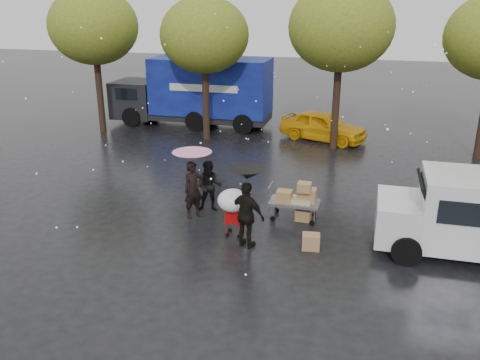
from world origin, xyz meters
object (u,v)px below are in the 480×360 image
(shopping_cart, at_px, (233,203))
(person_black, at_px, (247,215))
(person_pink, at_px, (193,190))
(vendor_cart, at_px, (297,197))
(yellow_taxi, at_px, (323,126))
(blue_truck, at_px, (196,92))

(shopping_cart, bearing_deg, person_black, -39.87)
(person_pink, xyz_separation_m, person_black, (2.07, -1.53, 0.04))
(vendor_cart, height_order, shopping_cart, shopping_cart)
(yellow_taxi, bearing_deg, blue_truck, 99.14)
(person_pink, bearing_deg, blue_truck, 58.83)
(person_pink, bearing_deg, person_black, -86.69)
(person_black, height_order, blue_truck, blue_truck)
(blue_truck, bearing_deg, yellow_taxi, -10.83)
(shopping_cart, bearing_deg, person_pink, 144.67)
(person_pink, relative_size, yellow_taxi, 0.43)
(shopping_cart, relative_size, yellow_taxi, 0.36)
(vendor_cart, bearing_deg, blue_truck, 123.32)
(vendor_cart, distance_m, shopping_cart, 2.32)
(blue_truck, relative_size, yellow_taxi, 2.03)
(person_pink, xyz_separation_m, yellow_taxi, (2.90, 9.91, -0.19))
(shopping_cart, bearing_deg, blue_truck, 113.82)
(person_black, relative_size, shopping_cart, 1.27)
(person_pink, relative_size, shopping_cart, 1.21)
(person_black, bearing_deg, blue_truck, -45.13)
(person_pink, xyz_separation_m, vendor_cart, (3.11, 0.58, -0.16))
(person_black, distance_m, vendor_cart, 2.36)
(person_pink, height_order, yellow_taxi, person_pink)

